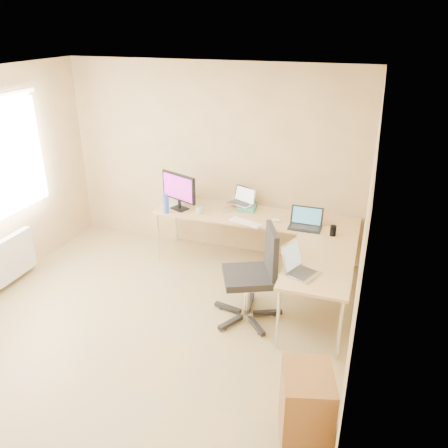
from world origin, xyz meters
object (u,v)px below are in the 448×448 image
(keyboard, at_px, (246,222))
(cabinet, at_px, (306,407))
(laptop_center, at_px, (241,196))
(desk_main, at_px, (254,240))
(office_chair, at_px, (247,279))
(laptop_black, at_px, (306,219))
(monitor, at_px, (179,192))
(water_bottle, at_px, (166,204))
(desk_return, at_px, (317,292))
(mug, at_px, (199,210))
(laptop_return, at_px, (302,263))
(desk_fan, at_px, (185,190))

(keyboard, height_order, cabinet, keyboard)
(laptop_center, height_order, keyboard, laptop_center)
(desk_main, xyz_separation_m, cabinet, (1.13, -2.65, -0.01))
(keyboard, relative_size, office_chair, 0.39)
(laptop_black, bearing_deg, keyboard, -172.94)
(monitor, bearing_deg, laptop_black, 20.39)
(water_bottle, relative_size, office_chair, 0.24)
(desk_main, distance_m, cabinet, 2.88)
(water_bottle, bearing_deg, desk_return, -18.49)
(desk_return, xyz_separation_m, mug, (-1.68, 0.82, 0.41))
(mug, height_order, laptop_return, laptop_return)
(monitor, relative_size, laptop_center, 1.73)
(monitor, height_order, cabinet, monitor)
(desk_return, distance_m, office_chair, 0.77)
(laptop_black, distance_m, laptop_return, 1.12)
(desk_fan, bearing_deg, water_bottle, -98.34)
(mug, bearing_deg, laptop_return, -36.20)
(laptop_center, xyz_separation_m, office_chair, (0.49, -1.40, -0.39))
(desk_main, bearing_deg, desk_return, -45.73)
(desk_fan, relative_size, office_chair, 0.27)
(keyboard, height_order, mug, mug)
(desk_return, bearing_deg, laptop_center, 135.62)
(monitor, relative_size, keyboard, 1.36)
(desk_return, distance_m, monitor, 2.27)
(laptop_black, xyz_separation_m, keyboard, (-0.73, -0.09, -0.11))
(keyboard, distance_m, cabinet, 2.67)
(desk_fan, height_order, laptop_return, desk_fan)
(desk_fan, bearing_deg, keyboard, -26.59)
(keyboard, distance_m, water_bottle, 1.09)
(desk_main, bearing_deg, water_bottle, -165.20)
(cabinet, bearing_deg, mug, 111.89)
(water_bottle, bearing_deg, office_chair, -33.45)
(desk_main, height_order, mug, mug)
(desk_return, relative_size, keyboard, 3.02)
(desk_fan, relative_size, cabinet, 0.47)
(laptop_center, bearing_deg, desk_fan, -156.10)
(keyboard, xyz_separation_m, office_chair, (0.29, -0.92, -0.24))
(desk_main, relative_size, laptop_center, 7.84)
(monitor, relative_size, laptop_return, 1.55)
(monitor, distance_m, keyboard, 1.02)
(water_bottle, relative_size, laptop_return, 0.69)
(office_chair, bearing_deg, laptop_black, 42.22)
(desk_fan, bearing_deg, cabinet, -53.88)
(laptop_black, bearing_deg, desk_fan, 167.64)
(desk_return, height_order, desk_fan, desk_fan)
(desk_return, distance_m, mug, 1.92)
(laptop_return, bearing_deg, desk_return, -3.01)
(desk_return, xyz_separation_m, office_chair, (-0.73, -0.20, 0.14))
(desk_main, height_order, desk_fan, desk_fan)
(laptop_center, xyz_separation_m, keyboard, (0.21, -0.48, -0.15))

